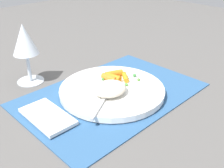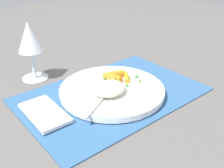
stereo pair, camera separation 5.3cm
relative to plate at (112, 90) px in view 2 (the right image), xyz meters
The scene contains 9 objects.
ground_plane 0.01m from the plate, ahead, with size 2.40×2.40×0.00m, color #565451.
placemat 0.01m from the plate, ahead, with size 0.46×0.30×0.01m, color #2D5684.
plate is the anchor object (origin of this frame).
rice_mound 0.04m from the plate, 143.86° to the right, with size 0.08×0.07×0.03m, color beige.
carrot_portion 0.05m from the plate, 38.23° to the left, with size 0.06×0.07×0.02m.
pea_scatter 0.04m from the plate, ahead, with size 0.09×0.08×0.01m.
fork 0.03m from the plate, 150.78° to the right, with size 0.17×0.10×0.01m.
wine_glass 0.26m from the plate, 117.38° to the left, with size 0.07×0.07×0.16m.
napkin 0.18m from the plate, behind, with size 0.07×0.13×0.01m, color white.
Camera 2 is at (-0.37, -0.45, 0.34)m, focal length 42.50 mm.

